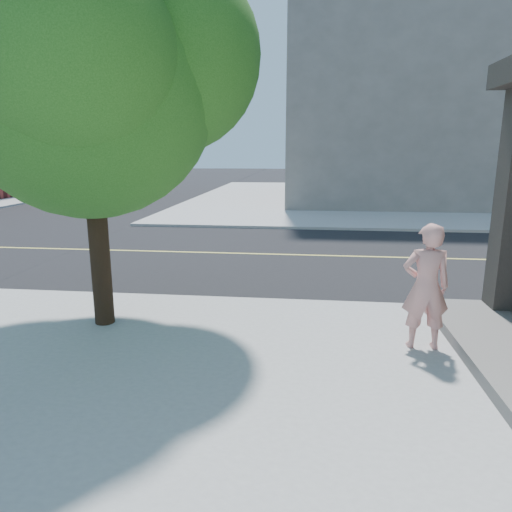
# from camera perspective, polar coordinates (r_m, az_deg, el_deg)

# --- Properties ---
(ground) EXTENTS (140.00, 140.00, 0.00)m
(ground) POSITION_cam_1_polar(r_m,az_deg,el_deg) (11.17, -27.51, -4.25)
(ground) COLOR black
(ground) RESTS_ON ground
(road_ew) EXTENTS (140.00, 9.00, 0.01)m
(road_ew) POSITION_cam_1_polar(r_m,az_deg,el_deg) (14.97, -18.02, 0.69)
(road_ew) COLOR black
(road_ew) RESTS_ON ground
(sidewalk_ne) EXTENTS (29.00, 25.00, 0.12)m
(sidewalk_ne) POSITION_cam_1_polar(r_m,az_deg,el_deg) (31.30, 20.17, 6.74)
(sidewalk_ne) COLOR #A1A1A1
(sidewalk_ne) RESTS_ON ground
(filler_ne) EXTENTS (18.00, 16.00, 14.00)m
(filler_ne) POSITION_cam_1_polar(r_m,az_deg,el_deg) (32.03, 21.91, 19.42)
(filler_ne) COLOR slate
(filler_ne) RESTS_ON sidewalk_ne
(man_on_phone) EXTENTS (0.70, 0.47, 1.89)m
(man_on_phone) POSITION_cam_1_polar(r_m,az_deg,el_deg) (7.22, 20.29, -3.60)
(man_on_phone) COLOR #D6928B
(man_on_phone) RESTS_ON sidewalk_se
(street_tree) EXTENTS (5.02, 4.56, 6.66)m
(street_tree) POSITION_cam_1_polar(r_m,az_deg,el_deg) (8.02, -19.65, 22.27)
(street_tree) COLOR black
(street_tree) RESTS_ON sidewalk_se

